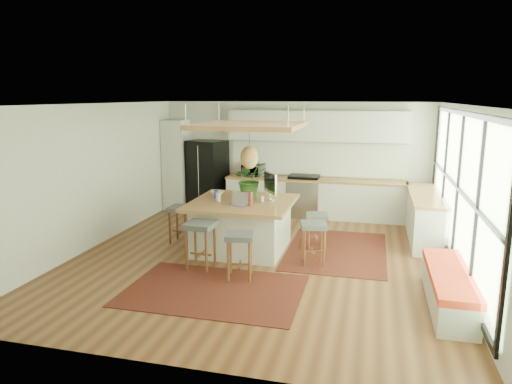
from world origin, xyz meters
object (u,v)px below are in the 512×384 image
(stool_right_back, at_px, (317,230))
(island_plant, at_px, (250,183))
(fridge, at_px, (207,174))
(monitor, at_px, (270,186))
(stool_near_right, at_px, (240,257))
(island, at_px, (242,225))
(stool_right_front, at_px, (313,244))
(microwave, at_px, (253,169))
(stool_near_left, at_px, (201,248))
(stool_left_side, at_px, (181,225))
(laptop, at_px, (238,199))

(stool_right_back, xyz_separation_m, island_plant, (-1.30, -0.00, 0.84))
(fridge, bearing_deg, monitor, -32.19)
(island_plant, bearing_deg, stool_near_right, -80.18)
(island, bearing_deg, fridge, 121.39)
(stool_right_front, relative_size, microwave, 1.42)
(stool_near_left, height_order, microwave, microwave)
(stool_near_left, xyz_separation_m, monitor, (0.88, 1.35, 0.83))
(stool_right_back, relative_size, island_plant, 0.96)
(stool_near_left, xyz_separation_m, stool_right_back, (1.75, 1.55, 0.00))
(island, xyz_separation_m, stool_right_back, (1.34, 0.43, -0.11))
(stool_left_side, bearing_deg, stool_right_front, -11.95)
(monitor, bearing_deg, stool_near_right, -38.87)
(stool_right_front, distance_m, monitor, 1.41)
(laptop, bearing_deg, stool_right_front, 2.43)
(monitor, bearing_deg, stool_near_left, -67.59)
(island, distance_m, stool_near_right, 1.43)
(fridge, bearing_deg, stool_near_left, -54.42)
(stool_near_left, distance_m, island_plant, 1.82)
(fridge, xyz_separation_m, laptop, (1.72, -3.12, 0.12))
(stool_left_side, bearing_deg, microwave, 73.54)
(fridge, relative_size, island, 0.95)
(island, bearing_deg, stool_right_front, -18.02)
(laptop, distance_m, microwave, 3.16)
(monitor, bearing_deg, fridge, -173.83)
(fridge, height_order, laptop, fridge)
(stool_right_front, height_order, laptop, laptop)
(island, height_order, stool_near_right, island)
(monitor, bearing_deg, stool_right_front, 18.74)
(island, distance_m, microwave, 2.88)
(fridge, height_order, island, fridge)
(stool_left_side, bearing_deg, stool_near_right, -42.57)
(laptop, height_order, monitor, monitor)
(stool_right_back, distance_m, microwave, 3.06)
(microwave, bearing_deg, island_plant, -67.21)
(stool_near_left, distance_m, stool_near_right, 0.80)
(stool_left_side, distance_m, island_plant, 1.59)
(fridge, distance_m, stool_near_left, 4.13)
(fridge, height_order, stool_left_side, fridge)
(laptop, bearing_deg, island, 100.76)
(stool_near_left, xyz_separation_m, stool_near_right, (0.76, -0.27, 0.00))
(island_plant, bearing_deg, stool_right_front, -33.22)
(stool_near_right, relative_size, microwave, 1.43)
(monitor, bearing_deg, island, -98.41)
(laptop, bearing_deg, stool_left_side, 166.64)
(stool_left_side, bearing_deg, fridge, 98.69)
(fridge, height_order, stool_near_left, fridge)
(stool_near_left, relative_size, microwave, 1.54)
(microwave, bearing_deg, stool_near_left, -78.76)
(stool_right_back, distance_m, monitor, 1.22)
(laptop, distance_m, island_plant, 0.80)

